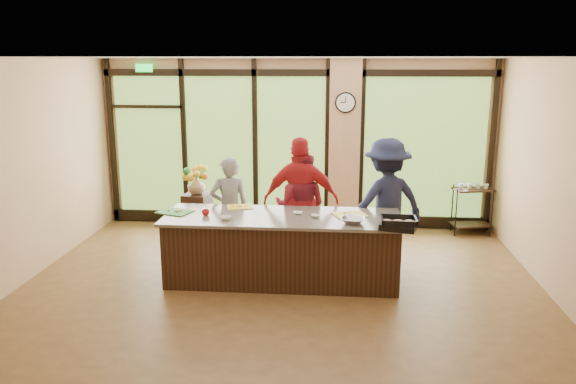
% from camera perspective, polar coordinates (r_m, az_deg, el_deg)
% --- Properties ---
extents(floor, '(7.00, 7.00, 0.00)m').
position_cam_1_polar(floor, '(7.60, -0.79, -9.74)').
color(floor, brown).
rests_on(floor, ground).
extents(ceiling, '(7.00, 7.00, 0.00)m').
position_cam_1_polar(ceiling, '(6.99, -0.87, 13.50)').
color(ceiling, white).
rests_on(ceiling, back_wall).
extents(back_wall, '(7.00, 0.00, 7.00)m').
position_cam_1_polar(back_wall, '(10.09, 0.90, 4.91)').
color(back_wall, tan).
rests_on(back_wall, floor).
extents(left_wall, '(0.00, 6.00, 6.00)m').
position_cam_1_polar(left_wall, '(8.27, -25.74, 1.69)').
color(left_wall, tan).
rests_on(left_wall, floor).
extents(right_wall, '(0.00, 6.00, 6.00)m').
position_cam_1_polar(right_wall, '(7.64, 26.28, 0.77)').
color(right_wall, tan).
rests_on(right_wall, floor).
extents(window_wall, '(6.90, 0.12, 3.00)m').
position_cam_1_polar(window_wall, '(10.05, 1.81, 4.27)').
color(window_wall, tan).
rests_on(window_wall, floor).
extents(island_base, '(3.10, 1.00, 0.88)m').
position_cam_1_polar(island_base, '(7.72, -0.58, -5.86)').
color(island_base, black).
rests_on(island_base, floor).
extents(countertop, '(3.20, 1.10, 0.04)m').
position_cam_1_polar(countertop, '(7.59, -0.58, -2.58)').
color(countertop, '#6F665C').
rests_on(countertop, island_base).
extents(wall_clock, '(0.36, 0.04, 0.36)m').
position_cam_1_polar(wall_clock, '(9.85, 5.86, 9.03)').
color(wall_clock, black).
rests_on(wall_clock, window_wall).
extents(cook_left, '(0.66, 0.53, 1.58)m').
position_cam_1_polar(cook_left, '(8.49, -5.96, -1.67)').
color(cook_left, gray).
rests_on(cook_left, floor).
extents(cook_midleft, '(0.92, 0.78, 1.66)m').
position_cam_1_polar(cook_midleft, '(8.37, 1.25, -1.56)').
color(cook_midleft, maroon).
rests_on(cook_midleft, floor).
extents(cook_midright, '(1.13, 0.51, 1.89)m').
position_cam_1_polar(cook_midright, '(8.27, 1.32, -0.90)').
color(cook_midright, '#B21B1E').
rests_on(cook_midright, floor).
extents(cook_right, '(1.40, 1.14, 1.88)m').
position_cam_1_polar(cook_right, '(8.34, 9.92, -1.02)').
color(cook_right, '#191D38').
rests_on(cook_right, floor).
extents(roasting_pan, '(0.51, 0.44, 0.08)m').
position_cam_1_polar(roasting_pan, '(7.13, 11.15, -3.40)').
color(roasting_pan, black).
rests_on(roasting_pan, countertop).
extents(mixing_bowl, '(0.36, 0.36, 0.08)m').
position_cam_1_polar(mixing_bowl, '(7.28, 6.61, -2.88)').
color(mixing_bowl, silver).
rests_on(mixing_bowl, countertop).
extents(cutting_board_left, '(0.53, 0.46, 0.01)m').
position_cam_1_polar(cutting_board_left, '(7.91, -11.44, -1.99)').
color(cutting_board_left, '#317F2E').
rests_on(cutting_board_left, countertop).
extents(cutting_board_center, '(0.42, 0.35, 0.01)m').
position_cam_1_polar(cutting_board_center, '(8.04, -4.90, -1.51)').
color(cutting_board_center, yellow).
rests_on(cutting_board_center, countertop).
extents(cutting_board_right, '(0.51, 0.45, 0.01)m').
position_cam_1_polar(cutting_board_right, '(7.66, 6.30, -2.31)').
color(cutting_board_right, yellow).
rests_on(cutting_board_right, countertop).
extents(prep_bowl_near, '(0.18, 0.18, 0.05)m').
position_cam_1_polar(prep_bowl_near, '(7.43, -6.35, -2.65)').
color(prep_bowl_near, white).
rests_on(prep_bowl_near, countertop).
extents(prep_bowl_mid, '(0.13, 0.13, 0.04)m').
position_cam_1_polar(prep_bowl_mid, '(7.51, 2.82, -2.46)').
color(prep_bowl_mid, white).
rests_on(prep_bowl_mid, countertop).
extents(prep_bowl_far, '(0.14, 0.14, 0.03)m').
position_cam_1_polar(prep_bowl_far, '(7.65, 0.99, -2.16)').
color(prep_bowl_far, white).
rests_on(prep_bowl_far, countertop).
extents(red_ramekin, '(0.12, 0.12, 0.08)m').
position_cam_1_polar(red_ramekin, '(7.67, -8.37, -2.09)').
color(red_ramekin, red).
rests_on(red_ramekin, countertop).
extents(flower_stand, '(0.47, 0.47, 0.81)m').
position_cam_1_polar(flower_stand, '(9.49, -9.17, -2.57)').
color(flower_stand, black).
rests_on(flower_stand, floor).
extents(flower_vase, '(0.37, 0.37, 0.30)m').
position_cam_1_polar(flower_vase, '(9.36, -9.30, 0.69)').
color(flower_vase, '#8E734D').
rests_on(flower_vase, flower_stand).
extents(bar_cart, '(0.72, 0.51, 0.90)m').
position_cam_1_polar(bar_cart, '(10.22, 18.21, -1.17)').
color(bar_cart, black).
rests_on(bar_cart, floor).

